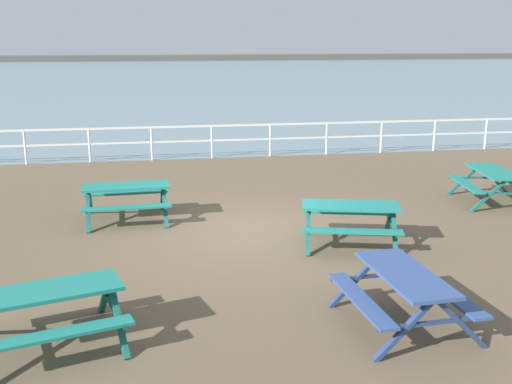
# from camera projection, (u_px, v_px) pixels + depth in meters

# --- Properties ---
(ground_plane) EXTENTS (30.00, 24.00, 0.20)m
(ground_plane) POSITION_uv_depth(u_px,v_px,m) (251.00, 236.00, 12.28)
(ground_plane) COLOR brown
(sea_band) EXTENTS (142.00, 90.00, 0.01)m
(sea_band) POSITION_uv_depth(u_px,v_px,m) (168.00, 75.00, 62.62)
(sea_band) COLOR gray
(sea_band) RESTS_ON ground
(distant_shoreline) EXTENTS (142.00, 6.00, 1.80)m
(distant_shoreline) POSITION_uv_depth(u_px,v_px,m) (160.00, 60.00, 103.67)
(distant_shoreline) COLOR #4C4C47
(distant_shoreline) RESTS_ON ground
(seaward_railing) EXTENTS (23.07, 0.07, 1.08)m
(seaward_railing) POSITION_uv_depth(u_px,v_px,m) (212.00, 135.00, 19.47)
(seaward_railing) COLOR white
(seaward_railing) RESTS_ON ground
(picnic_table_near_right) EXTENTS (1.78, 2.01, 0.80)m
(picnic_table_near_right) POSITION_uv_depth(u_px,v_px,m) (493.00, 178.00, 14.23)
(picnic_table_near_right) COLOR #1E7A70
(picnic_table_near_right) RESTS_ON ground
(picnic_table_mid_centre) EXTENTS (1.86, 1.61, 0.80)m
(picnic_table_mid_centre) POSITION_uv_depth(u_px,v_px,m) (126.00, 194.00, 12.83)
(picnic_table_mid_centre) COLOR #1E7A70
(picnic_table_mid_centre) RESTS_ON ground
(picnic_table_far_left) EXTENTS (2.12, 1.91, 0.80)m
(picnic_table_far_left) POSITION_uv_depth(u_px,v_px,m) (350.00, 214.00, 11.35)
(picnic_table_far_left) COLOR #1E7A70
(picnic_table_far_left) RESTS_ON ground
(picnic_table_seaward) EXTENTS (2.14, 1.94, 0.80)m
(picnic_table_seaward) POSITION_uv_depth(u_px,v_px,m) (48.00, 303.00, 7.54)
(picnic_table_seaward) COLOR #1E7A70
(picnic_table_seaward) RESTS_ON ground
(picnic_table_corner) EXTENTS (1.64, 1.89, 0.80)m
(picnic_table_corner) POSITION_uv_depth(u_px,v_px,m) (404.00, 286.00, 8.08)
(picnic_table_corner) COLOR #334C84
(picnic_table_corner) RESTS_ON ground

